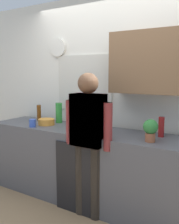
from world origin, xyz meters
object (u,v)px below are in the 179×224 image
(bottle_red_vinegar, at_px, (161,127))
(mixing_bowl, at_px, (46,122))
(bottle_clear_soda, at_px, (59,113))
(cup_blue_mug, at_px, (33,123))
(person_guest, at_px, (88,134))
(bottle_amber_beer, at_px, (39,113))
(person_at_sink, at_px, (88,134))
(potted_plant, at_px, (151,129))

(bottle_red_vinegar, distance_m, mixing_bowl, 1.51)
(bottle_clear_soda, relative_size, cup_blue_mug, 2.80)
(person_guest, bearing_deg, bottle_amber_beer, -43.36)
(bottle_amber_beer, distance_m, cup_blue_mug, 0.46)
(bottle_clear_soda, bearing_deg, bottle_amber_beer, -176.23)
(cup_blue_mug, bearing_deg, bottle_red_vinegar, 12.85)
(bottle_clear_soda, height_order, person_at_sink, person_at_sink)
(cup_blue_mug, height_order, potted_plant, potted_plant)
(bottle_red_vinegar, distance_m, person_at_sink, 0.79)
(mixing_bowl, distance_m, person_guest, 0.87)
(potted_plant, distance_m, person_at_sink, 0.66)
(bottle_amber_beer, bearing_deg, potted_plant, -9.13)
(bottle_amber_beer, bearing_deg, bottle_clear_soda, 3.77)
(bottle_red_vinegar, distance_m, person_guest, 0.79)
(potted_plant, bearing_deg, bottle_amber_beer, 170.87)
(mixing_bowl, relative_size, person_at_sink, 0.14)
(potted_plant, bearing_deg, person_at_sink, -164.78)
(bottle_clear_soda, height_order, bottle_red_vinegar, bottle_clear_soda)
(bottle_clear_soda, relative_size, potted_plant, 1.22)
(mixing_bowl, height_order, potted_plant, potted_plant)
(bottle_amber_beer, height_order, mixing_bowl, bottle_amber_beer)
(person_at_sink, relative_size, person_guest, 1.00)
(bottle_amber_beer, bearing_deg, person_guest, -21.88)
(potted_plant, xyz_separation_m, person_guest, (-0.63, -0.17, -0.09))
(bottle_red_vinegar, xyz_separation_m, person_at_sink, (-0.66, -0.43, -0.07))
(bottle_amber_beer, bearing_deg, cup_blue_mug, -57.66)
(bottle_red_vinegar, relative_size, person_guest, 0.14)
(bottle_amber_beer, relative_size, potted_plant, 1.00)
(bottle_red_vinegar, xyz_separation_m, mixing_bowl, (-1.50, -0.16, -0.07))
(bottle_clear_soda, height_order, person_guest, person_guest)
(bottle_clear_soda, xyz_separation_m, person_guest, (0.78, -0.48, -0.10))
(potted_plant, bearing_deg, cup_blue_mug, -176.31)
(bottle_clear_soda, relative_size, person_at_sink, 0.17)
(potted_plant, xyz_separation_m, person_at_sink, (-0.63, -0.17, -0.09))
(bottle_red_vinegar, xyz_separation_m, person_guest, (-0.66, -0.43, -0.07))
(potted_plant, height_order, person_at_sink, person_at_sink)
(bottle_amber_beer, height_order, person_at_sink, person_at_sink)
(potted_plant, bearing_deg, bottle_clear_soda, 167.74)
(bottle_amber_beer, relative_size, person_guest, 0.14)
(cup_blue_mug, relative_size, person_at_sink, 0.06)
(potted_plant, relative_size, person_at_sink, 0.14)
(person_at_sink, bearing_deg, bottle_clear_soda, 162.47)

